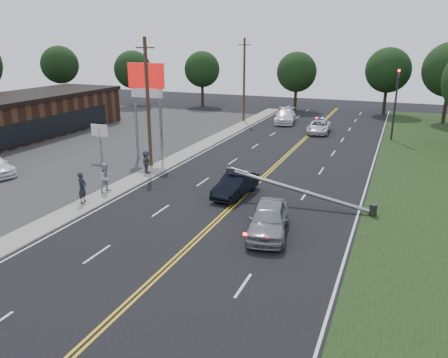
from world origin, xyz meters
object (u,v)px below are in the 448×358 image
at_px(bystander_a, 82,188).
at_px(bystander_b, 106,178).
at_px(pylon_sign, 147,88).
at_px(bystander_d, 147,163).
at_px(waiting_sedan, 268,219).
at_px(bystander_c, 146,162).
at_px(crashed_sedan, 236,185).
at_px(emergency_b, 285,116).
at_px(fallen_streetlight, 307,192).
at_px(utility_pole_mid, 148,103).
at_px(emergency_a, 319,127).
at_px(small_sign, 100,134).
at_px(utility_pole_far, 244,80).
at_px(traffic_signal, 396,98).

xyz_separation_m(bystander_a, bystander_b, (0.10, 2.27, -0.01)).
relative_size(pylon_sign, bystander_d, 4.96).
xyz_separation_m(waiting_sedan, bystander_c, (-11.67, 6.87, 0.13)).
bearing_deg(bystander_b, bystander_d, 16.31).
bearing_deg(crashed_sedan, emergency_b, 102.44).
xyz_separation_m(fallen_streetlight, bystander_b, (-12.76, -2.58, 0.16)).
distance_m(utility_pole_mid, bystander_b, 7.73).
xyz_separation_m(utility_pole_mid, bystander_a, (0.52, -8.85, -3.99)).
bearing_deg(bystander_b, emergency_a, -0.89).
bearing_deg(fallen_streetlight, pylon_sign, 157.78).
distance_m(utility_pole_mid, emergency_b, 23.99).
distance_m(small_sign, crashed_sedan, 14.08).
relative_size(fallen_streetlight, bystander_a, 4.82).
height_order(utility_pole_far, emergency_b, utility_pole_far).
relative_size(utility_pole_mid, utility_pole_far, 1.00).
bearing_deg(utility_pole_far, bystander_a, -89.03).
bearing_deg(pylon_sign, utility_pole_mid, -56.98).
distance_m(emergency_b, bystander_b, 29.97).
distance_m(waiting_sedan, emergency_a, 27.39).
distance_m(fallen_streetlight, utility_pole_mid, 14.58).
height_order(waiting_sedan, bystander_a, bystander_a).
bearing_deg(utility_pole_mid, traffic_signal, 45.80).
height_order(pylon_sign, emergency_b, pylon_sign).
xyz_separation_m(waiting_sedan, bystander_a, (-11.85, -0.17, 0.26)).
height_order(fallen_streetlight, crashed_sedan, fallen_streetlight).
xyz_separation_m(utility_pole_far, waiting_sedan, (12.38, -30.69, -4.26)).
relative_size(utility_pole_mid, bystander_a, 5.15).
relative_size(utility_pole_far, bystander_a, 5.15).
relative_size(fallen_streetlight, crashed_sedan, 2.12).
bearing_deg(emergency_b, bystander_c, -108.90).
distance_m(small_sign, bystander_b, 8.62).
relative_size(utility_pole_far, emergency_b, 1.78).
relative_size(small_sign, crashed_sedan, 0.70).
height_order(bystander_c, bystander_d, bystander_c).
bearing_deg(bystander_d, traffic_signal, -49.80).
bearing_deg(utility_pole_far, pylon_sign, -93.72).
distance_m(traffic_signal, bystander_b, 29.97).
bearing_deg(waiting_sedan, small_sign, 142.10).
height_order(traffic_signal, bystander_d, traffic_signal).
bearing_deg(utility_pole_far, bystander_b, -88.74).
bearing_deg(crashed_sedan, fallen_streetlight, 1.64).
xyz_separation_m(utility_pole_far, bystander_a, (0.52, -30.85, -3.99)).
bearing_deg(traffic_signal, bystander_d, -129.70).
height_order(fallen_streetlight, bystander_d, fallen_streetlight).
height_order(waiting_sedan, bystander_b, bystander_b).
relative_size(crashed_sedan, bystander_b, 2.29).
bearing_deg(crashed_sedan, utility_pole_far, 113.32).
distance_m(bystander_c, bystander_d, 0.27).
relative_size(fallen_streetlight, utility_pole_far, 0.94).
relative_size(emergency_a, bystander_a, 2.47).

